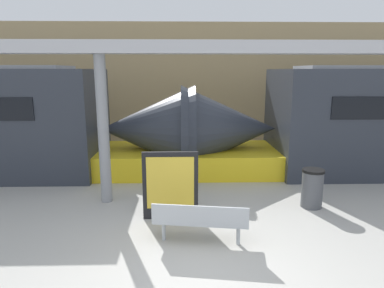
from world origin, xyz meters
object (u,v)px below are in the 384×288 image
(bench_near, at_px, (200,219))
(poster_board, at_px, (170,185))
(trash_bin, at_px, (312,188))
(support_column_near, at_px, (103,131))

(bench_near, xyz_separation_m, poster_board, (-0.56, 1.09, 0.26))
(poster_board, bearing_deg, trash_bin, 9.94)
(poster_board, relative_size, support_column_near, 0.42)
(trash_bin, distance_m, poster_board, 3.25)
(bench_near, xyz_separation_m, trash_bin, (2.63, 1.65, -0.03))
(bench_near, height_order, support_column_near, support_column_near)
(trash_bin, bearing_deg, poster_board, -170.06)
(bench_near, bearing_deg, support_column_near, 143.21)
(trash_bin, relative_size, poster_board, 0.61)
(poster_board, xyz_separation_m, support_column_near, (-1.56, 1.04, 0.98))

